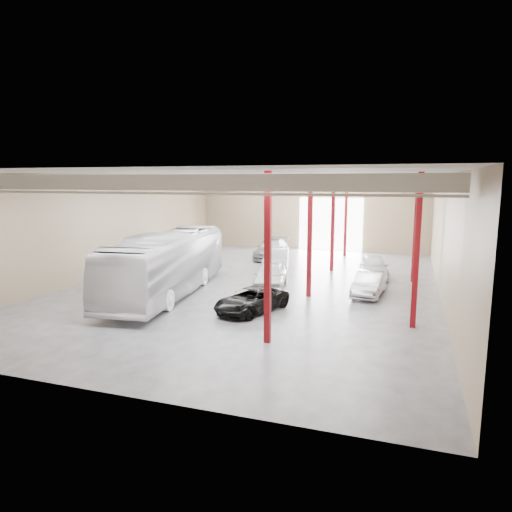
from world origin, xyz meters
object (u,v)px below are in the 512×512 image
Objects in this scene: car_row_b at (276,260)px; car_row_c at (272,249)px; car_right_near at (369,284)px; car_row_a at (270,276)px; car_right_far at (374,266)px; coach_bus at (168,263)px; black_sedan at (252,300)px.

car_row_c is at bearing 96.85° from car_row_b.
car_row_c is 1.34× the size of car_right_near.
car_row_a is at bearing -90.77° from car_row_b.
car_right_far reaches higher than car_right_near.
car_right_near is (5.95, 0.17, -0.10)m from car_row_a.
car_row_b is 8.70m from car_right_near.
car_row_a is (5.29, 3.26, -1.02)m from coach_bus.
car_row_c reaches higher than black_sedan.
car_row_b is at bearing 149.40° from car_right_near.
car_row_c reaches higher than car_row_a.
car_right_near is (7.10, -5.03, -0.14)m from car_row_b.
black_sedan is 10.55m from car_row_b.
car_row_b is 6.95m from car_right_far.
car_row_b is at bearing 56.17° from coach_bus.
coach_bus is at bearing -129.28° from car_row_b.
car_row_a is 0.83× the size of car_row_c.
coach_bus is 2.33× the size of car_row_c.
car_row_c is 1.24× the size of car_right_far.
coach_bus is 2.80× the size of car_row_a.
black_sedan is at bearing -93.68° from car_row_b.
black_sedan is at bearing -94.57° from car_row_a.
car_right_near is (11.24, 3.43, -1.13)m from coach_bus.
black_sedan is 11.79m from car_right_far.
car_row_a is at bearing 23.92° from coach_bus.
car_right_far is (5.21, 10.57, 0.16)m from black_sedan.
car_row_c is at bearing 135.69° from car_right_near.
car_row_a is at bearing 115.97° from black_sedan.
coach_bus is at bearing -103.21° from car_row_c.
car_row_b is (4.15, 8.46, -0.98)m from coach_bus.
car_right_far is at bearing 31.68° from car_row_a.
car_right_far is (5.81, 5.37, -0.03)m from car_row_a.
black_sedan is at bearing -25.97° from coach_bus.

